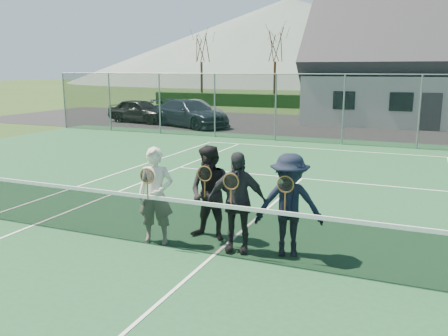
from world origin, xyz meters
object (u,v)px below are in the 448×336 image
(tennis_net, at_px, (214,227))
(player_d, at_px, (289,205))
(player_a, at_px, (156,196))
(player_b, at_px, (211,193))
(car_a, at_px, (140,111))
(clubhouse, at_px, (444,55))
(player_c, at_px, (237,202))
(car_b, at_px, (193,111))
(car_c, at_px, (190,113))

(tennis_net, height_order, player_d, player_d)
(player_a, distance_m, player_b, 1.03)
(tennis_net, xyz_separation_m, player_d, (1.18, 0.51, 0.38))
(car_a, relative_size, player_a, 2.35)
(clubhouse, height_order, player_c, clubhouse)
(player_a, relative_size, player_d, 1.00)
(player_d, bearing_deg, player_a, -171.71)
(car_b, xyz_separation_m, player_c, (10.24, -18.80, 0.25))
(player_c, height_order, player_d, same)
(car_b, relative_size, player_d, 2.28)
(player_b, bearing_deg, car_a, 126.33)
(car_c, relative_size, player_d, 2.88)
(car_a, height_order, car_b, car_a)
(tennis_net, xyz_separation_m, player_b, (-0.39, 0.73, 0.38))
(tennis_net, distance_m, player_c, 0.59)
(car_a, height_order, car_c, car_c)
(car_b, relative_size, player_c, 2.28)
(player_a, bearing_deg, player_b, 33.48)
(player_a, distance_m, player_d, 2.45)
(car_b, height_order, player_a, player_a)
(clubhouse, bearing_deg, player_a, -102.42)
(car_b, xyz_separation_m, tennis_net, (9.97, -19.15, -0.14))
(tennis_net, bearing_deg, player_b, 118.29)
(car_a, xyz_separation_m, clubhouse, (16.78, 6.42, 3.27))
(clubhouse, bearing_deg, player_b, -100.69)
(player_a, bearing_deg, car_b, 114.66)
(clubhouse, distance_m, player_b, 23.88)
(car_a, xyz_separation_m, tennis_net, (12.78, -17.57, -0.18))
(clubhouse, relative_size, player_d, 8.67)
(player_b, bearing_deg, player_d, -7.79)
(tennis_net, distance_m, player_a, 1.32)
(car_c, xyz_separation_m, player_c, (9.27, -16.46, 0.17))
(car_a, bearing_deg, car_c, -92.87)
(car_a, relative_size, player_c, 2.35)
(tennis_net, bearing_deg, car_b, 117.50)
(tennis_net, bearing_deg, car_a, 126.02)
(car_a, bearing_deg, player_d, -132.19)
(tennis_net, relative_size, clubhouse, 0.75)
(clubhouse, height_order, player_d, clubhouse)
(car_b, bearing_deg, player_d, -125.94)
(clubhouse, relative_size, player_b, 8.67)
(car_a, xyz_separation_m, car_b, (2.81, 1.58, -0.04))
(tennis_net, relative_size, player_d, 6.49)
(player_c, bearing_deg, player_a, -172.83)
(player_a, xyz_separation_m, player_b, (0.86, 0.57, -0.00))
(car_b, height_order, car_c, car_c)
(player_c, bearing_deg, car_a, 127.16)
(car_a, height_order, player_d, player_d)
(car_a, height_order, player_b, player_b)
(car_a, height_order, clubhouse, clubhouse)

